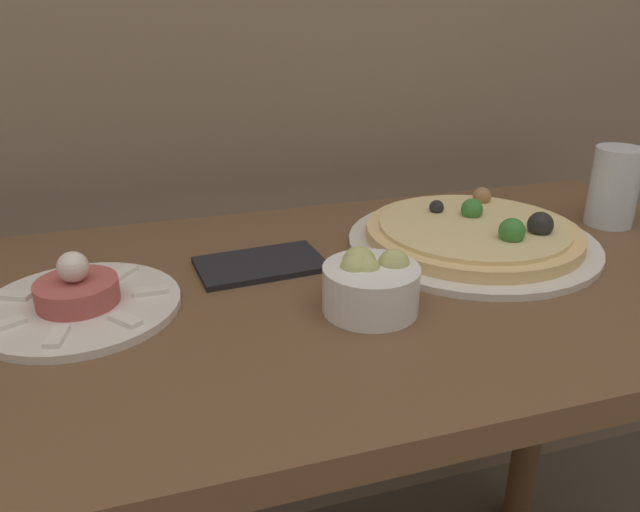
# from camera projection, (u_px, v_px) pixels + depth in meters

# --- Properties ---
(dining_table) EXTENTS (1.27, 0.60, 0.80)m
(dining_table) POSITION_uv_depth(u_px,v_px,m) (307.00, 378.00, 0.83)
(dining_table) COLOR brown
(dining_table) RESTS_ON ground_plane
(pizza_plate) EXTENTS (0.36, 0.36, 0.06)m
(pizza_plate) POSITION_uv_depth(u_px,v_px,m) (474.00, 235.00, 0.90)
(pizza_plate) COLOR silver
(pizza_plate) RESTS_ON dining_table
(tartare_plate) EXTENTS (0.23, 0.23, 0.07)m
(tartare_plate) POSITION_uv_depth(u_px,v_px,m) (79.00, 300.00, 0.72)
(tartare_plate) COLOR silver
(tartare_plate) RESTS_ON dining_table
(small_bowl) EXTENTS (0.11, 0.11, 0.07)m
(small_bowl) POSITION_uv_depth(u_px,v_px,m) (370.00, 283.00, 0.72)
(small_bowl) COLOR white
(small_bowl) RESTS_ON dining_table
(drinking_glass) EXTENTS (0.07, 0.07, 0.12)m
(drinking_glass) POSITION_uv_depth(u_px,v_px,m) (614.00, 187.00, 0.97)
(drinking_glass) COLOR silver
(drinking_glass) RESTS_ON dining_table
(napkin) EXTENTS (0.17, 0.11, 0.01)m
(napkin) POSITION_uv_depth(u_px,v_px,m) (261.00, 264.00, 0.84)
(napkin) COLOR black
(napkin) RESTS_ON dining_table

